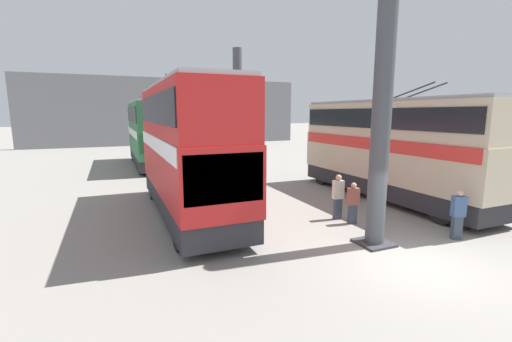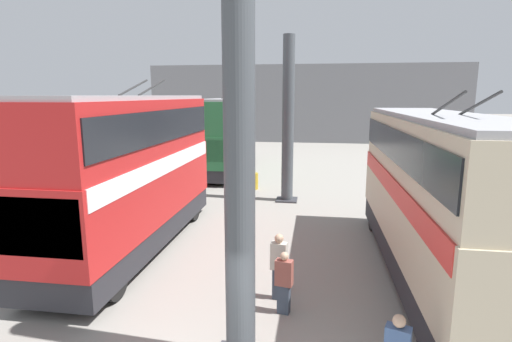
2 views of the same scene
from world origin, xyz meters
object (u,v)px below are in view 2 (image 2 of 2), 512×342
Objects in this scene: bus_right_mid at (132,164)px; bus_right_far at (226,131)px; person_aisle_midway at (279,265)px; oil_drum at (253,181)px; bus_left_near at (437,188)px; person_aisle_foreground at (284,281)px.

bus_right_mid is 0.94× the size of bus_right_far.
person_aisle_midway reaches higher than oil_drum.
oil_drum is (10.55, 6.93, -2.28)m from bus_left_near.
person_aisle_foreground is 1.70× the size of oil_drum.
bus_right_far is (14.68, 0.00, -0.15)m from bus_right_mid.
person_aisle_foreground is (-3.54, -5.54, -2.20)m from bus_right_mid.
bus_left_near is 6.14× the size of person_aisle_midway.
person_aisle_foreground is at bearing 25.88° from person_aisle_midway.
bus_right_mid is 6.20× the size of person_aisle_foreground.
bus_left_near reaches higher than person_aisle_foreground.
person_aisle_midway is 12.69m from oil_drum.
bus_left_near reaches higher than person_aisle_midway.
bus_right_mid is at bearing -107.99° from person_aisle_midway.
person_aisle_midway is at bearing -118.10° from bus_right_mid.
bus_right_mid is 5.49× the size of person_aisle_midway.
bus_left_near is 5.03m from person_aisle_midway.
person_aisle_midway is 1.92× the size of oil_drum.
bus_right_mid reaches higher than bus_right_far.
person_aisle_midway is (-1.86, 4.32, -1.79)m from bus_left_near.
bus_left_near is at bearing -146.71° from oil_drum.
bus_right_mid reaches higher than person_aisle_foreground.
bus_left_near is at bearing -148.35° from bus_right_far.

